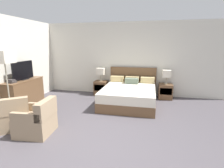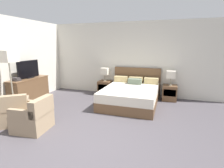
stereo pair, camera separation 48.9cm
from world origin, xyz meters
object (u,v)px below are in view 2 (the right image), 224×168
object	(u,v)px
tv	(28,70)
armchair_by_window	(13,112)
nightstand_left	(105,88)
book_small_top	(16,78)
book_blue_cover	(16,79)
table_lamp_right	(171,75)
floor_lamp	(8,60)
nightstand_right	(170,93)
bed	(131,95)
book_red_cover	(17,80)
armchair_companion	(34,118)
dresser	(29,91)
table_lamp_left	(105,71)

from	to	relation	value
tv	armchair_by_window	bearing A→B (deg)	-61.54
nightstand_left	book_small_top	xyz separation A→B (m)	(-1.94, -2.21, 0.64)
book_blue_cover	table_lamp_right	bearing A→B (deg)	27.32
nightstand_left	tv	size ratio (longest dim) A/B	0.62
nightstand_left	floor_lamp	size ratio (longest dim) A/B	0.30
tv	nightstand_right	bearing A→B (deg)	21.94
bed	book_red_cover	bearing A→B (deg)	-154.75
book_small_top	armchair_companion	distance (m)	1.88
armchair_by_window	dresser	bearing A→B (deg)	119.40
table_lamp_right	armchair_companion	xyz separation A→B (m)	(-2.83, -3.21, -0.61)
book_blue_cover	nightstand_left	bearing A→B (deg)	48.90
book_blue_cover	floor_lamp	xyz separation A→B (m)	(0.25, -0.39, 0.61)
nightstand_left	floor_lamp	distance (m)	3.33
bed	table_lamp_left	distance (m)	1.52
book_red_cover	floor_lamp	world-z (taller)	floor_lamp
book_small_top	armchair_companion	world-z (taller)	book_small_top
table_lamp_right	armchair_companion	size ratio (longest dim) A/B	0.65
book_blue_cover	book_red_cover	bearing A→B (deg)	0.00
book_small_top	floor_lamp	bearing A→B (deg)	-56.47
table_lamp_left	armchair_companion	bearing A→B (deg)	-98.43
book_red_cover	armchair_by_window	bearing A→B (deg)	-49.81
tv	book_blue_cover	distance (m)	0.54
book_blue_cover	armchair_companion	size ratio (longest dim) A/B	0.29
table_lamp_left	armchair_companion	world-z (taller)	table_lamp_left
nightstand_left	tv	bearing A→B (deg)	-138.11
bed	book_red_cover	world-z (taller)	bed
dresser	armchair_companion	world-z (taller)	dresser
table_lamp_left	armchair_by_window	xyz separation A→B (m)	(-1.18, -3.09, -0.61)
dresser	book_red_cover	world-z (taller)	book_red_cover
armchair_companion	nightstand_left	bearing A→B (deg)	81.56
bed	floor_lamp	distance (m)	3.61
dresser	book_blue_cover	xyz separation A→B (m)	(-0.01, -0.44, 0.45)
table_lamp_right	nightstand_left	bearing A→B (deg)	-179.96
floor_lamp	table_lamp_right	bearing A→B (deg)	32.81
tv	book_blue_cover	bearing A→B (deg)	-91.17
bed	dresser	distance (m)	3.27
bed	book_small_top	xyz separation A→B (m)	(-3.12, -1.46, 0.61)
nightstand_right	floor_lamp	distance (m)	4.96
book_blue_cover	book_small_top	bearing A→B (deg)	180.00
dresser	armchair_companion	xyz separation A→B (m)	(1.45, -1.43, -0.14)
table_lamp_left	book_blue_cover	xyz separation A→B (m)	(-1.93, -2.22, -0.01)
armchair_by_window	armchair_companion	world-z (taller)	same
book_small_top	armchair_by_window	size ratio (longest dim) A/B	0.20
dresser	bed	bearing A→B (deg)	18.18
nightstand_right	armchair_companion	world-z (taller)	armchair_companion
armchair_companion	floor_lamp	distance (m)	1.81
nightstand_right	book_small_top	world-z (taller)	book_small_top
book_blue_cover	table_lamp_left	bearing A→B (deg)	48.92
book_red_cover	book_small_top	bearing A→B (deg)	180.00
table_lamp_left	tv	bearing A→B (deg)	-138.08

